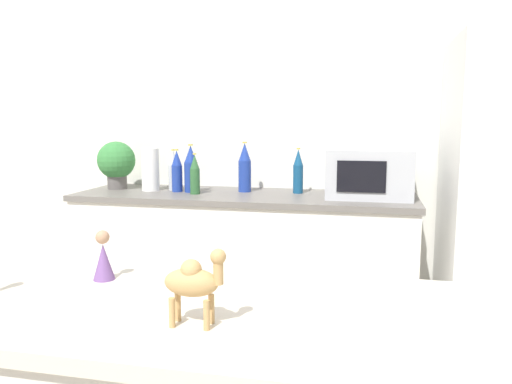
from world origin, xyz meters
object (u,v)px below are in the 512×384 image
at_px(microwave, 369,173).
at_px(wise_man_figurine_crimson, 103,259).
at_px(back_bottle_0, 195,175).
at_px(back_bottle_1, 177,172).
at_px(paper_towel_roll, 150,169).
at_px(back_bottle_5, 174,171).
at_px(camel_figurine, 194,281).
at_px(potted_plant, 116,162).
at_px(back_bottle_2, 298,172).
at_px(back_bottle_4, 191,169).
at_px(back_bottle_3, 245,168).

relative_size(microwave, wise_man_figurine_crimson, 3.71).
xyz_separation_m(back_bottle_0, back_bottle_1, (-0.14, 0.07, 0.01)).
distance_m(microwave, wise_man_figurine_crimson, 1.94).
height_order(microwave, wise_man_figurine_crimson, microwave).
xyz_separation_m(microwave, wise_man_figurine_crimson, (-0.67, -1.82, -0.05)).
relative_size(paper_towel_roll, back_bottle_5, 1.03).
bearing_deg(paper_towel_roll, camel_figurine, -63.45).
relative_size(potted_plant, microwave, 0.65).
relative_size(potted_plant, back_bottle_1, 1.16).
height_order(back_bottle_2, camel_figurine, back_bottle_2).
height_order(potted_plant, back_bottle_4, potted_plant).
relative_size(potted_plant, back_bottle_3, 0.99).
relative_size(potted_plant, back_bottle_0, 1.25).
height_order(potted_plant, back_bottle_3, back_bottle_3).
bearing_deg(microwave, wise_man_figurine_crimson, -110.15).
height_order(back_bottle_4, wise_man_figurine_crimson, back_bottle_4).
distance_m(back_bottle_1, back_bottle_4, 0.09).
xyz_separation_m(back_bottle_2, camel_figurine, (0.08, -2.12, -0.00)).
height_order(back_bottle_5, wise_man_figurine_crimson, back_bottle_5).
bearing_deg(paper_towel_roll, back_bottle_5, 21.23).
bearing_deg(camel_figurine, back_bottle_0, 109.46).
bearing_deg(back_bottle_3, back_bottle_1, -167.71).
bearing_deg(back_bottle_3, paper_towel_roll, -172.35).
bearing_deg(back_bottle_4, camel_figurine, -69.90).
bearing_deg(back_bottle_5, camel_figurine, -67.11).
relative_size(paper_towel_roll, camel_figurine, 1.69).
distance_m(paper_towel_roll, microwave, 1.36).
xyz_separation_m(microwave, camel_figurine, (-0.34, -2.05, -0.01)).
distance_m(back_bottle_3, back_bottle_4, 0.34).
relative_size(camel_figurine, wise_man_figurine_crimson, 1.24).
height_order(back_bottle_0, back_bottle_3, back_bottle_3).
xyz_separation_m(potted_plant, back_bottle_1, (0.43, -0.04, -0.05)).
height_order(back_bottle_2, back_bottle_4, back_bottle_4).
bearing_deg(back_bottle_3, potted_plant, -176.55).
height_order(camel_figurine, wise_man_figurine_crimson, camel_figurine).
distance_m(back_bottle_2, back_bottle_4, 0.67).
height_order(microwave, camel_figurine, microwave).
distance_m(paper_towel_roll, back_bottle_5, 0.15).
relative_size(back_bottle_3, back_bottle_4, 1.05).
bearing_deg(back_bottle_2, back_bottle_3, -178.97).
bearing_deg(back_bottle_3, back_bottle_2, 1.03).
relative_size(paper_towel_roll, microwave, 0.56).
xyz_separation_m(back_bottle_0, back_bottle_5, (-0.19, 0.14, 0.01)).
bearing_deg(potted_plant, back_bottle_1, -5.18).
bearing_deg(back_bottle_0, microwave, 5.14).
height_order(back_bottle_2, back_bottle_3, back_bottle_3).
distance_m(potted_plant, back_bottle_1, 0.44).
distance_m(back_bottle_4, camel_figurine, 2.16).
xyz_separation_m(microwave, back_bottle_5, (-1.23, 0.04, -0.02)).
xyz_separation_m(potted_plant, back_bottle_3, (0.85, 0.05, -0.03)).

